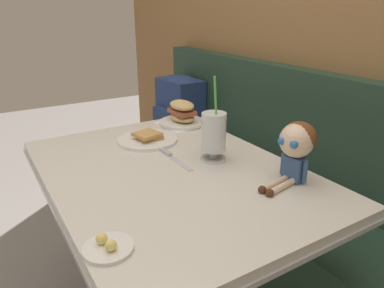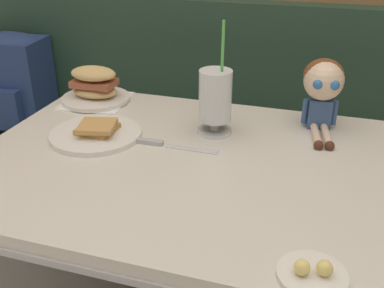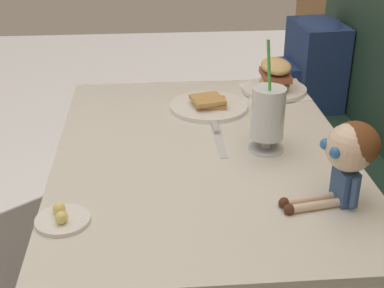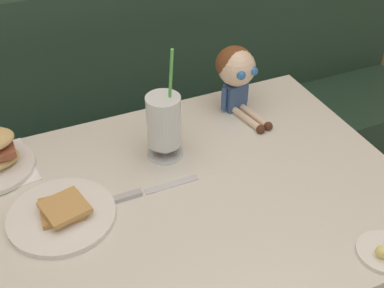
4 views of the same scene
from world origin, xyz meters
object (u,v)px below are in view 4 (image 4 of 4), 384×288
(milkshake_glass, at_px, (164,124))
(butter_knife, at_px, (138,193))
(toast_plate, at_px, (62,214))
(seated_doll, at_px, (236,71))

(milkshake_glass, distance_m, butter_knife, 0.19)
(toast_plate, xyz_separation_m, seated_doll, (0.58, 0.25, 0.12))
(milkshake_glass, xyz_separation_m, butter_knife, (-0.12, -0.12, -0.10))
(seated_doll, bearing_deg, butter_knife, -148.05)
(toast_plate, bearing_deg, milkshake_glass, 22.06)
(toast_plate, distance_m, milkshake_glass, 0.34)
(toast_plate, relative_size, seated_doll, 1.10)
(toast_plate, distance_m, seated_doll, 0.64)
(butter_knife, distance_m, seated_doll, 0.48)
(seated_doll, bearing_deg, milkshake_glass, -155.61)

